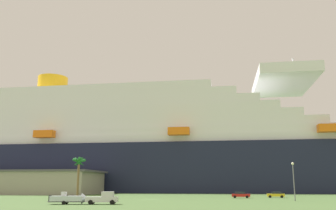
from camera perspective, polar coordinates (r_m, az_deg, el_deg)
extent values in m
plane|color=#4C6B38|center=(117.10, 0.97, -13.88)|extent=(600.00, 600.00, 0.00)
cube|color=#191E38|center=(160.44, -7.11, -9.92)|extent=(231.51, 47.91, 19.04)
cube|color=white|center=(161.23, -7.01, -5.99)|extent=(203.79, 43.65, 3.08)
cube|color=white|center=(162.87, -8.55, -4.91)|extent=(193.32, 42.28, 3.08)
cube|color=white|center=(164.69, -10.05, -3.86)|extent=(183.32, 40.87, 3.08)
cube|color=white|center=(166.67, -11.51, -2.83)|extent=(174.91, 40.20, 3.08)
cube|color=white|center=(168.80, -12.94, -1.81)|extent=(167.75, 39.62, 3.08)
cube|color=white|center=(171.10, -14.32, -0.83)|extent=(162.35, 38.60, 3.08)
cube|color=white|center=(173.53, -15.67, 0.13)|extent=(154.14, 37.84, 3.08)
cube|color=white|center=(176.11, -16.98, 1.06)|extent=(143.97, 37.15, 3.08)
cube|color=white|center=(162.08, 17.50, 3.51)|extent=(24.87, 42.08, 4.00)
cylinder|color=yellow|center=(178.43, -17.53, 2.81)|extent=(14.04, 14.04, 8.28)
cylinder|color=silver|center=(163.96, 19.01, 4.89)|extent=(0.80, 0.80, 12.00)
cube|color=orange|center=(153.29, -18.71, -4.31)|extent=(8.14, 3.57, 2.80)
cube|color=orange|center=(137.31, 1.69, -4.11)|extent=(8.14, 3.57, 2.80)
cube|color=orange|center=(141.32, 23.88, -3.30)|extent=(8.14, 3.57, 2.80)
cube|color=gray|center=(140.92, -22.66, -11.19)|extent=(58.18, 27.95, 7.33)
cube|color=#4C4C51|center=(140.98, -22.53, -9.58)|extent=(60.51, 29.07, 0.60)
cube|color=silver|center=(67.62, -10.26, -14.27)|extent=(5.89, 3.07, 0.90)
cube|color=silver|center=(67.42, -9.36, -13.54)|extent=(2.34, 2.20, 0.90)
cube|color=#26333F|center=(67.33, -8.78, -13.64)|extent=(0.43, 1.67, 0.63)
cylinder|color=black|center=(68.32, -8.45, -14.68)|extent=(0.84, 0.43, 0.80)
cylinder|color=black|center=(66.35, -8.70, -14.76)|extent=(0.84, 0.43, 0.80)
cylinder|color=black|center=(68.95, -11.64, -14.55)|extent=(0.84, 0.43, 0.80)
cylinder|color=black|center=(66.99, -11.99, -14.61)|extent=(0.84, 0.43, 0.80)
cube|color=#595960|center=(68.95, -15.48, -14.30)|extent=(6.45, 3.00, 0.16)
cube|color=#595960|center=(68.10, -12.40, -14.49)|extent=(2.02, 0.52, 0.10)
cylinder|color=black|center=(70.00, -15.50, -14.39)|extent=(0.67, 0.34, 0.64)
cylinder|color=black|center=(68.06, -15.95, -14.44)|extent=(0.67, 0.34, 0.64)
cube|color=silver|center=(68.93, -15.46, -13.86)|extent=(5.93, 3.09, 0.90)
cone|color=silver|center=(68.17, -12.76, -14.02)|extent=(1.53, 2.01, 1.81)
cube|color=silver|center=(69.05, -15.88, -13.17)|extent=(0.98, 1.14, 0.70)
cube|color=black|center=(69.76, -17.92, -13.69)|extent=(0.45, 0.56, 1.10)
cylinder|color=brown|center=(104.30, -13.84, -11.23)|extent=(0.62, 0.62, 9.21)
cone|color=#1E6628|center=(104.32, -13.50, -8.66)|extent=(0.97, 3.30, 2.58)
cone|color=#1E6628|center=(104.62, -13.50, -8.67)|extent=(3.03, 2.75, 2.30)
cone|color=#1E6628|center=(104.84, -13.64, -8.67)|extent=(3.41, 1.17, 2.42)
cone|color=#1E6628|center=(104.83, -13.77, -8.66)|extent=(3.01, 2.80, 2.24)
cone|color=#1E6628|center=(104.63, -13.90, -8.65)|extent=(0.75, 3.35, 2.42)
cone|color=#1E6628|center=(104.31, -13.91, -8.64)|extent=(2.72, 2.65, 2.81)
cone|color=#1E6628|center=(104.13, -13.83, -8.64)|extent=(3.32, 1.28, 2.60)
cone|color=#1E6628|center=(104.08, -13.62, -8.65)|extent=(2.90, 3.03, 1.97)
sphere|color=#1E6628|center=(104.45, -13.71, -8.71)|extent=(1.10, 1.10, 1.10)
cylinder|color=slate|center=(83.15, 19.03, -11.38)|extent=(0.20, 0.20, 7.49)
sphere|color=#F9F2CC|center=(83.25, 18.84, -8.63)|extent=(0.56, 0.56, 0.56)
cube|color=red|center=(96.67, 11.29, -13.63)|extent=(4.59, 1.92, 0.70)
cube|color=#1E232D|center=(96.65, 11.13, -13.27)|extent=(2.58, 1.70, 0.55)
cylinder|color=black|center=(97.63, 12.20, -13.78)|extent=(0.66, 0.23, 0.66)
cylinder|color=black|center=(95.78, 12.23, -13.82)|extent=(0.66, 0.23, 0.66)
cylinder|color=black|center=(97.60, 10.38, -13.85)|extent=(0.66, 0.23, 0.66)
cylinder|color=black|center=(95.75, 10.37, -13.89)|extent=(0.66, 0.23, 0.66)
cube|color=yellow|center=(100.65, 16.43, -13.31)|extent=(4.43, 1.97, 0.70)
cube|color=#1E232D|center=(100.65, 16.54, -12.95)|extent=(2.50, 1.73, 0.55)
cylinder|color=black|center=(99.67, 15.62, -13.57)|extent=(0.67, 0.24, 0.66)
cylinder|color=black|center=(101.51, 15.58, -13.54)|extent=(0.67, 0.24, 0.66)
cylinder|color=black|center=(99.83, 17.33, -13.47)|extent=(0.67, 0.24, 0.66)
cylinder|color=black|center=(101.67, 17.25, -13.44)|extent=(0.67, 0.24, 0.66)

